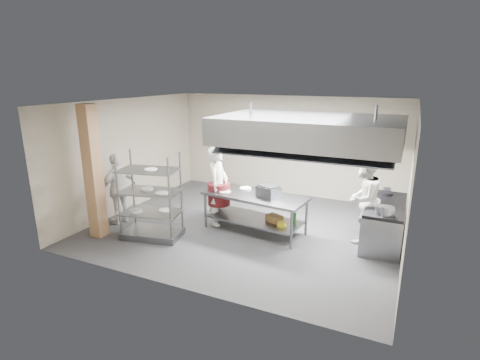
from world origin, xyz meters
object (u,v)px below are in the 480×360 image
at_px(griddle, 269,191).
at_px(chef_line, 363,199).
at_px(pass_rack, 150,196).
at_px(stockpot, 387,211).
at_px(chef_head, 218,186).
at_px(chef_plating, 119,189).
at_px(island, 255,213).
at_px(cooking_range, 384,224).

bearing_deg(griddle, chef_line, 36.05).
bearing_deg(griddle, pass_rack, -128.78).
bearing_deg(stockpot, chef_head, 177.33).
bearing_deg(chef_plating, island, 115.19).
bearing_deg(stockpot, island, 177.75).
relative_size(pass_rack, stockpot, 7.46).
xyz_separation_m(chef_plating, griddle, (3.60, 0.92, 0.14)).
bearing_deg(stockpot, griddle, 177.16).
bearing_deg(chef_plating, cooking_range, 114.10).
bearing_deg(chef_plating, griddle, 114.00).
distance_m(pass_rack, chef_head, 1.67).
xyz_separation_m(island, chef_head, (-1.01, 0.07, 0.51)).
height_order(chef_head, stockpot, chef_head).
bearing_deg(griddle, chef_head, -160.03).
relative_size(chef_head, chef_line, 0.99).
distance_m(chef_plating, griddle, 3.71).
bearing_deg(chef_line, pass_rack, -48.59).
height_order(chef_plating, stockpot, chef_plating).
distance_m(pass_rack, chef_line, 4.69).
distance_m(chef_line, chef_plating, 5.78).
xyz_separation_m(island, stockpot, (2.89, -0.11, 0.54)).
height_order(island, cooking_range, island).
relative_size(pass_rack, griddle, 4.04).
xyz_separation_m(island, griddle, (0.33, 0.01, 0.57)).
xyz_separation_m(chef_plating, stockpot, (6.15, 0.79, 0.11)).
bearing_deg(chef_line, stockpot, 60.67).
bearing_deg(cooking_range, pass_rack, -158.11).
relative_size(pass_rack, cooking_range, 0.98).
distance_m(cooking_range, chef_head, 3.91).
xyz_separation_m(chef_head, chef_plating, (-2.25, -0.97, -0.08)).
relative_size(pass_rack, chef_head, 1.01).
xyz_separation_m(pass_rack, chef_plating, (-1.26, 0.37, -0.09)).
bearing_deg(pass_rack, griddle, 16.94).
bearing_deg(cooking_range, chef_head, -171.20).
height_order(island, pass_rack, pass_rack).
distance_m(island, chef_line, 2.45).
height_order(chef_line, chef_plating, chef_line).
distance_m(chef_line, griddle, 2.06).
bearing_deg(chef_head, pass_rack, 137.23).
bearing_deg(stockpot, chef_line, 131.57).
distance_m(chef_head, chef_line, 3.37).
relative_size(cooking_range, chef_line, 1.02).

